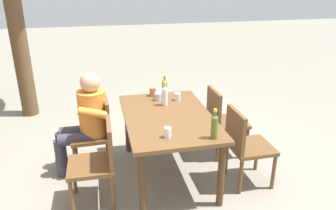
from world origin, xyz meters
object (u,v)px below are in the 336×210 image
chair_far_left (99,159)px  bottle_clear (165,95)px  person_in_white_shirt (86,118)px  cup_glass (178,97)px  chair_near_right (222,118)px  cup_terracotta (153,92)px  chair_far_right (97,130)px  cup_steel (158,97)px  dining_table (168,123)px  chair_near_left (245,143)px  bottle_amber (165,88)px  cup_white (168,132)px  bottle_olive (214,126)px

chair_far_left → bottle_clear: 1.08m
person_in_white_shirt → cup_glass: size_ratio=13.16×
chair_near_right → cup_glass: (0.09, 0.55, 0.30)m
cup_terracotta → cup_glass: (-0.21, -0.27, -0.01)m
chair_far_right → cup_steel: size_ratio=9.73×
dining_table → chair_far_right: size_ratio=1.67×
chair_near_left → bottle_amber: size_ratio=3.06×
chair_far_left → bottle_clear: size_ratio=3.07×
cup_steel → bottle_clear: bearing=-164.7°
chair_far_left → cup_white: size_ratio=8.51×
dining_table → chair_near_right: (0.33, -0.77, -0.16)m
chair_far_left → cup_terracotta: bearing=-36.5°
cup_white → chair_far_right: bearing=38.1°
chair_near_right → chair_near_left: 0.66m
chair_near_right → cup_steel: (0.15, 0.78, 0.30)m
chair_far_left → cup_steel: chair_far_left is taller
chair_near_right → chair_near_left: size_ratio=1.00×
chair_far_left → cup_steel: size_ratio=9.73×
bottle_amber → cup_white: (-1.06, 0.19, -0.07)m
person_in_white_shirt → cup_white: (-0.83, -0.76, 0.14)m
person_in_white_shirt → cup_glass: person_in_white_shirt is taller
cup_steel → chair_far_right: bearing=100.8°
person_in_white_shirt → cup_steel: 0.88m
chair_far_right → bottle_clear: size_ratio=3.07×
chair_far_left → cup_glass: size_ratio=9.71×
person_in_white_shirt → bottle_olive: (-0.94, -1.18, 0.21)m
chair_far_right → chair_far_left: same height
chair_near_right → cup_terracotta: size_ratio=7.98×
dining_table → bottle_clear: size_ratio=5.13×
person_in_white_shirt → cup_steel: size_ratio=13.19×
person_in_white_shirt → bottle_amber: person_in_white_shirt is taller
chair_near_right → bottle_olive: size_ratio=2.97×
person_in_white_shirt → cup_steel: person_in_white_shirt is taller
bottle_olive → cup_terracotta: bearing=16.0°
chair_far_right → cup_glass: chair_far_right is taller
cup_white → bottle_clear: bearing=-10.2°
bottle_clear → cup_white: bottle_clear is taller
chair_far_left → cup_glass: (0.75, -0.98, 0.30)m
person_in_white_shirt → chair_far_left: bearing=-170.5°
chair_near_right → chair_far_left: bearing=113.1°
chair_near_right → bottle_amber: (0.23, 0.69, 0.38)m
bottle_olive → cup_glass: bearing=5.0°
bottle_olive → bottle_clear: (0.91, 0.27, -0.00)m
bottle_clear → dining_table: bearing=174.4°
bottle_olive → cup_white: size_ratio=2.87×
chair_far_right → bottle_amber: bottle_amber is taller
chair_far_right → cup_terracotta: (0.31, -0.71, 0.31)m
bottle_clear → chair_near_left: bearing=-130.4°
cup_terracotta → cup_steel: bearing=-167.7°
person_in_white_shirt → bottle_clear: (-0.03, -0.90, 0.21)m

